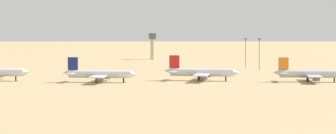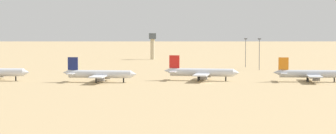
% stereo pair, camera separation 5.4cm
% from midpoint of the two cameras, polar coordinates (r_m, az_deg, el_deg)
% --- Properties ---
extents(ground, '(4000.00, 4000.00, 0.00)m').
position_cam_midpoint_polar(ground, '(296.57, 3.37, -1.41)').
color(ground, tan).
extents(ridge_west, '(308.67, 283.16, 111.67)m').
position_cam_midpoint_polar(ridge_west, '(1253.66, -5.85, 5.01)').
color(ridge_west, slate).
rests_on(ridge_west, ground).
extents(ridge_center, '(232.75, 209.79, 128.25)m').
position_cam_midpoint_polar(ridge_center, '(1245.99, 9.21, 5.37)').
color(ridge_center, slate).
rests_on(ridge_center, ground).
extents(parked_jet_navy_3, '(34.07, 28.83, 11.25)m').
position_cam_midpoint_polar(parked_jet_navy_3, '(304.05, -5.84, -0.60)').
color(parked_jet_navy_3, silver).
rests_on(parked_jet_navy_3, ground).
extents(parked_jet_red_4, '(35.14, 29.97, 11.64)m').
position_cam_midpoint_polar(parked_jet_red_4, '(311.72, 2.80, -0.46)').
color(parked_jet_red_4, silver).
rests_on(parked_jet_red_4, ground).
extents(parked_jet_orange_5, '(33.45, 28.23, 11.04)m').
position_cam_midpoint_polar(parked_jet_orange_5, '(311.58, 11.89, -0.57)').
color(parked_jet_orange_5, silver).
rests_on(parked_jet_orange_5, ground).
extents(control_tower, '(5.20, 5.20, 19.32)m').
position_cam_midpoint_polar(control_tower, '(498.10, -1.32, 2.00)').
color(control_tower, '#C6B793').
rests_on(control_tower, ground).
extents(light_pole_west, '(1.80, 0.50, 17.45)m').
position_cam_midpoint_polar(light_pole_west, '(409.66, 6.57, 1.37)').
color(light_pole_west, '#59595E').
rests_on(light_pole_west, ground).
extents(light_pole_mid, '(1.80, 0.50, 17.92)m').
position_cam_midpoint_polar(light_pole_mid, '(387.19, 7.72, 1.26)').
color(light_pole_mid, '#59595E').
rests_on(light_pole_mid, ground).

